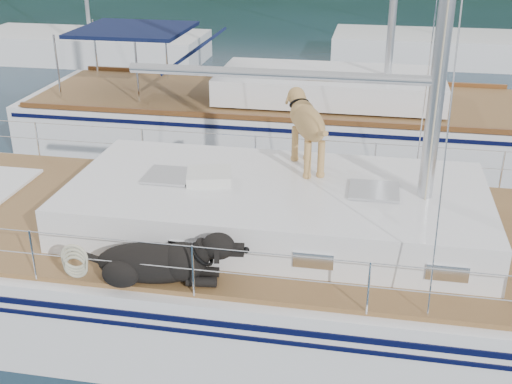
# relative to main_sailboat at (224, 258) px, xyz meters

# --- Properties ---
(ground) EXTENTS (120.00, 120.00, 0.00)m
(ground) POSITION_rel_main_sailboat_xyz_m (-0.10, 0.00, -0.68)
(ground) COLOR black
(ground) RESTS_ON ground
(main_sailboat) EXTENTS (12.00, 3.81, 14.01)m
(main_sailboat) POSITION_rel_main_sailboat_xyz_m (0.00, 0.00, 0.00)
(main_sailboat) COLOR white
(main_sailboat) RESTS_ON ground
(neighbor_sailboat) EXTENTS (11.00, 3.50, 13.30)m
(neighbor_sailboat) POSITION_rel_main_sailboat_xyz_m (-0.21, 6.41, -0.05)
(neighbor_sailboat) COLOR white
(neighbor_sailboat) RESTS_ON ground
(bg_boat_west) EXTENTS (8.00, 3.00, 11.65)m
(bg_boat_west) POSITION_rel_main_sailboat_xyz_m (-8.10, 14.00, -0.24)
(bg_boat_west) COLOR white
(bg_boat_west) RESTS_ON ground
(bg_boat_center) EXTENTS (7.20, 3.00, 11.65)m
(bg_boat_center) POSITION_rel_main_sailboat_xyz_m (3.90, 16.00, -0.23)
(bg_boat_center) COLOR white
(bg_boat_center) RESTS_ON ground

